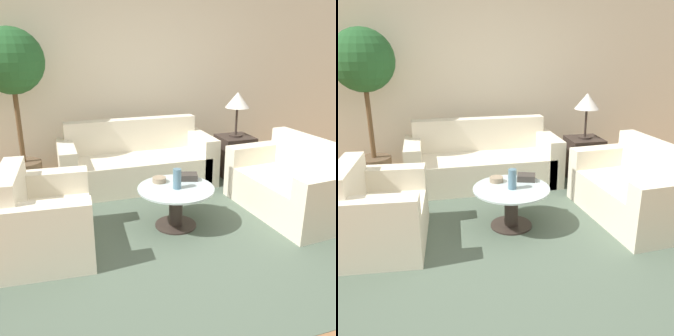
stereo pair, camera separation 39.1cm
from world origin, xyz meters
The scene contains 13 objects.
ground_plane centered at (0.00, 0.00, 0.00)m, with size 14.00×14.00×0.00m, color #8E603D.
wall_back centered at (0.00, 2.65, 1.30)m, with size 10.00×0.06×2.60m.
rug centered at (-0.10, 0.56, 0.00)m, with size 3.56×3.45×0.01m.
sofa_main centered at (-0.18, 1.87, 0.28)m, with size 1.96×0.81×0.83m.
armchair centered at (-1.39, 0.49, 0.28)m, with size 0.82×1.05×0.80m.
loveseat centered at (1.25, 0.51, 0.28)m, with size 0.87×1.43×0.81m.
coffee_table centered at (-0.10, 0.56, 0.27)m, with size 0.77×0.77×0.42m.
side_table centered at (1.20, 1.76, 0.28)m, with size 0.45×0.45×0.56m.
table_lamp centered at (1.20, 1.76, 1.04)m, with size 0.33×0.33×0.60m.
potted_plant centered at (-1.58, 2.14, 1.41)m, with size 0.77×0.77×1.98m.
vase centered at (-0.09, 0.54, 0.53)m, with size 0.08×0.08×0.20m.
bowl centered at (-0.21, 0.76, 0.45)m, with size 0.14×0.14×0.05m.
book_stack centered at (0.11, 0.73, 0.46)m, with size 0.22×0.19×0.07m.
Camera 1 is at (-1.27, -2.70, 1.82)m, focal length 40.00 mm.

